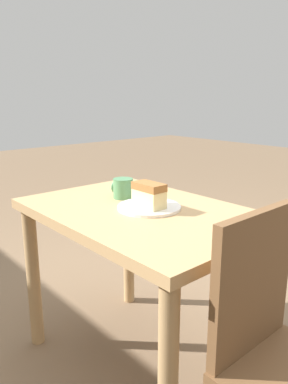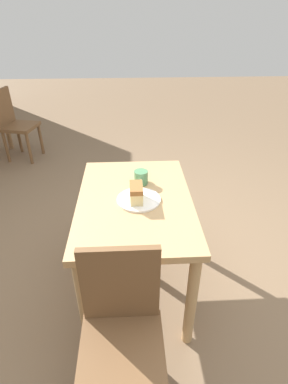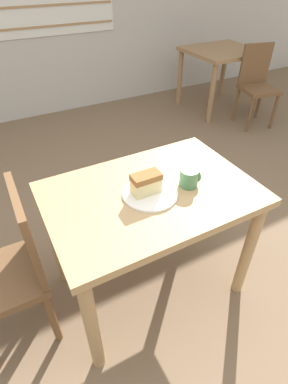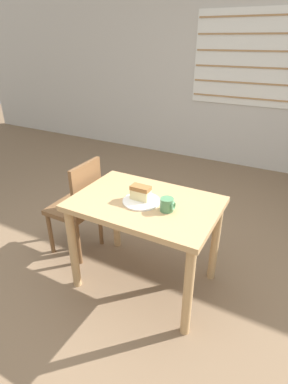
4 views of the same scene
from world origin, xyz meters
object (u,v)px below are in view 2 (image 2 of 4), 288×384
(dining_table_near, at_px, (135,215))
(chair_far_corner, at_px, (15,123))
(coffee_mug, at_px, (141,177))
(cake_slice, at_px, (136,193))
(plate, at_px, (139,200))
(chair_near_window, at_px, (122,331))

(dining_table_near, xyz_separation_m, chair_far_corner, (2.14, 1.40, -0.14))
(chair_far_corner, xyz_separation_m, coffee_mug, (-1.95, -1.45, 0.30))
(cake_slice, xyz_separation_m, coffee_mug, (0.21, -0.04, -0.02))
(plate, distance_m, coffee_mug, 0.20)
(dining_table_near, distance_m, plate, 0.13)
(chair_near_window, xyz_separation_m, coffee_mug, (0.85, -0.12, 0.30))
(chair_far_corner, height_order, coffee_mug, chair_far_corner)
(dining_table_near, height_order, plate, plate)
(dining_table_near, height_order, cake_slice, cake_slice)
(chair_near_window, xyz_separation_m, chair_far_corner, (2.80, 1.33, 0.00))
(plate, bearing_deg, cake_slice, 134.00)
(plate, bearing_deg, coffee_mug, -6.23)
(coffee_mug, bearing_deg, cake_slice, 170.43)
(chair_far_corner, bearing_deg, dining_table_near, -133.71)
(dining_table_near, relative_size, cake_slice, 7.42)
(dining_table_near, height_order, chair_far_corner, chair_far_corner)
(chair_near_window, height_order, chair_far_corner, same)
(dining_table_near, distance_m, cake_slice, 0.18)
(cake_slice, bearing_deg, coffee_mug, -9.57)
(dining_table_near, bearing_deg, plate, -127.65)
(chair_far_corner, relative_size, cake_slice, 6.44)
(chair_near_window, xyz_separation_m, plate, (0.65, -0.10, 0.26))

